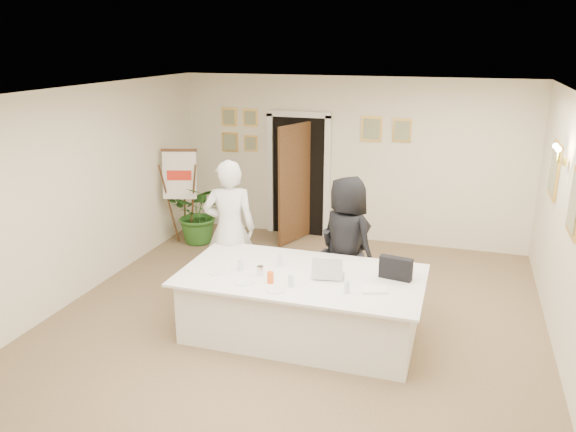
# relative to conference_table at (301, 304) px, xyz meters

# --- Properties ---
(floor) EXTENTS (7.00, 7.00, 0.00)m
(floor) POSITION_rel_conference_table_xyz_m (-0.17, 0.05, -0.39)
(floor) COLOR brown
(floor) RESTS_ON ground
(ceiling) EXTENTS (6.00, 7.00, 0.02)m
(ceiling) POSITION_rel_conference_table_xyz_m (-0.17, 0.05, 2.41)
(ceiling) COLOR white
(ceiling) RESTS_ON wall_back
(wall_back) EXTENTS (6.00, 0.10, 2.80)m
(wall_back) POSITION_rel_conference_table_xyz_m (-0.17, 3.55, 1.01)
(wall_back) COLOR beige
(wall_back) RESTS_ON floor
(wall_front) EXTENTS (6.00, 0.10, 2.80)m
(wall_front) POSITION_rel_conference_table_xyz_m (-0.17, -3.45, 1.01)
(wall_front) COLOR beige
(wall_front) RESTS_ON floor
(wall_left) EXTENTS (0.10, 7.00, 2.80)m
(wall_left) POSITION_rel_conference_table_xyz_m (-3.17, 0.05, 1.01)
(wall_left) COLOR beige
(wall_left) RESTS_ON floor
(doorway) EXTENTS (1.14, 0.86, 2.20)m
(doorway) POSITION_rel_conference_table_xyz_m (-1.05, 3.37, 0.65)
(doorway) COLOR black
(doorway) RESTS_ON floor
(pictures_back_wall) EXTENTS (3.40, 0.06, 0.80)m
(pictures_back_wall) POSITION_rel_conference_table_xyz_m (-0.97, 3.52, 1.46)
(pictures_back_wall) COLOR #E6B54E
(pictures_back_wall) RESTS_ON wall_back
(pictures_right_wall) EXTENTS (0.06, 2.20, 0.80)m
(pictures_right_wall) POSITION_rel_conference_table_xyz_m (2.80, 1.25, 1.36)
(pictures_right_wall) COLOR #E6B54E
(pictures_right_wall) RESTS_ON wall_right
(wall_sconce) EXTENTS (0.20, 0.30, 0.24)m
(wall_sconce) POSITION_rel_conference_table_xyz_m (2.73, 1.25, 1.71)
(wall_sconce) COLOR gold
(wall_sconce) RESTS_ON wall_right
(conference_table) EXTENTS (2.79, 1.49, 0.78)m
(conference_table) POSITION_rel_conference_table_xyz_m (0.00, 0.00, 0.00)
(conference_table) COLOR white
(conference_table) RESTS_ON floor
(seated_man) EXTENTS (0.58, 0.62, 1.28)m
(seated_man) POSITION_rel_conference_table_xyz_m (0.27, 1.19, 0.25)
(seated_man) COLOR black
(seated_man) RESTS_ON floor
(flip_chart) EXTENTS (0.58, 0.43, 1.61)m
(flip_chart) POSITION_rel_conference_table_xyz_m (-2.82, 2.45, 0.36)
(flip_chart) COLOR #3B2313
(flip_chart) RESTS_ON floor
(standing_man) EXTENTS (0.81, 0.67, 1.89)m
(standing_man) POSITION_rel_conference_table_xyz_m (-1.22, 0.77, 0.55)
(standing_man) COLOR silver
(standing_man) RESTS_ON floor
(standing_woman) EXTENTS (1.01, 0.91, 1.74)m
(standing_woman) POSITION_rel_conference_table_xyz_m (0.33, 0.95, 0.48)
(standing_woman) COLOR black
(standing_woman) RESTS_ON floor
(potted_palm) EXTENTS (1.03, 0.91, 1.05)m
(potted_palm) POSITION_rel_conference_table_xyz_m (-2.55, 2.55, 0.13)
(potted_palm) COLOR #285C1E
(potted_palm) RESTS_ON floor
(laptop) EXTENTS (0.40, 0.41, 0.28)m
(laptop) POSITION_rel_conference_table_xyz_m (0.32, 0.03, 0.52)
(laptop) COLOR #B7BABC
(laptop) RESTS_ON conference_table
(laptop_bag) EXTENTS (0.38, 0.16, 0.26)m
(laptop_bag) POSITION_rel_conference_table_xyz_m (1.05, 0.19, 0.51)
(laptop_bag) COLOR black
(laptop_bag) RESTS_ON conference_table
(paper_stack) EXTENTS (0.33, 0.27, 0.03)m
(paper_stack) POSITION_rel_conference_table_xyz_m (0.87, -0.20, 0.40)
(paper_stack) COLOR white
(paper_stack) RESTS_ON conference_table
(plate_left) EXTENTS (0.27, 0.27, 0.01)m
(plate_left) POSITION_rel_conference_table_xyz_m (-0.94, -0.26, 0.39)
(plate_left) COLOR white
(plate_left) RESTS_ON conference_table
(plate_mid) EXTENTS (0.26, 0.26, 0.01)m
(plate_mid) POSITION_rel_conference_table_xyz_m (-0.54, -0.42, 0.39)
(plate_mid) COLOR white
(plate_mid) RESTS_ON conference_table
(plate_near) EXTENTS (0.26, 0.26, 0.01)m
(plate_near) POSITION_rel_conference_table_xyz_m (-0.15, -0.51, 0.39)
(plate_near) COLOR white
(plate_near) RESTS_ON conference_table
(glass_a) EXTENTS (0.09, 0.09, 0.14)m
(glass_a) POSITION_rel_conference_table_xyz_m (-0.71, -0.11, 0.45)
(glass_a) COLOR silver
(glass_a) RESTS_ON conference_table
(glass_b) EXTENTS (0.07, 0.07, 0.14)m
(glass_b) POSITION_rel_conference_table_xyz_m (-0.02, -0.37, 0.45)
(glass_b) COLOR silver
(glass_b) RESTS_ON conference_table
(glass_c) EXTENTS (0.07, 0.07, 0.14)m
(glass_c) POSITION_rel_conference_table_xyz_m (0.60, -0.35, 0.45)
(glass_c) COLOR silver
(glass_c) RESTS_ON conference_table
(glass_d) EXTENTS (0.07, 0.07, 0.14)m
(glass_d) POSITION_rel_conference_table_xyz_m (-0.31, 0.16, 0.45)
(glass_d) COLOR silver
(glass_d) RESTS_ON conference_table
(oj_glass) EXTENTS (0.08, 0.08, 0.13)m
(oj_glass) POSITION_rel_conference_table_xyz_m (-0.26, -0.34, 0.45)
(oj_glass) COLOR #F65B14
(oj_glass) RESTS_ON conference_table
(steel_jug) EXTENTS (0.10, 0.10, 0.11)m
(steel_jug) POSITION_rel_conference_table_xyz_m (-0.44, -0.17, 0.44)
(steel_jug) COLOR silver
(steel_jug) RESTS_ON conference_table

